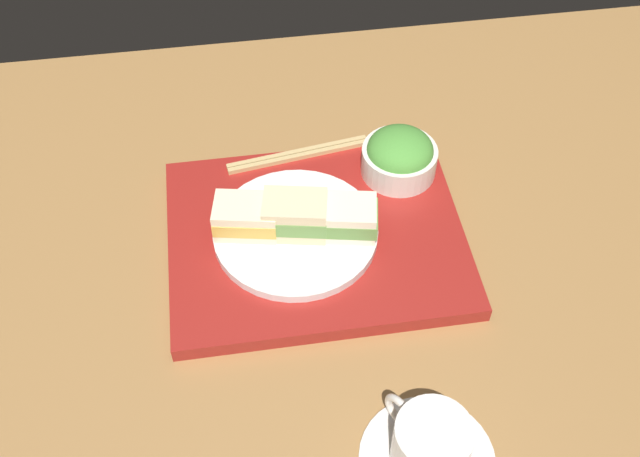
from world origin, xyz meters
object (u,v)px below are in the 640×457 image
sandwich_near (344,218)px  sandwich_middle (295,215)px  salad_bowl (399,156)px  sandwich_far (246,217)px  sandwich_plate (296,232)px  chopsticks_pair (298,155)px  coffee_cup (430,447)px

sandwich_near → sandwich_middle: (6.07, -1.01, 0.34)cm
salad_bowl → sandwich_far: bearing=21.2°
sandwich_plate → sandwich_far: size_ratio=2.40×
salad_bowl → sandwich_plate: bearing=31.2°
sandwich_near → chopsticks_pair: (3.87, -15.30, -3.17)cm
sandwich_plate → salad_bowl: size_ratio=2.05×
sandwich_middle → salad_bowl: 18.16cm
salad_bowl → chopsticks_pair: bearing=-20.2°
salad_bowl → chopsticks_pair: salad_bowl is taller
sandwich_plate → sandwich_far: (6.07, -1.01, 2.86)cm
sandwich_middle → chopsticks_pair: (-2.20, -14.29, -3.51)cm
sandwich_plate → sandwich_far: 6.79cm
sandwich_plate → coffee_cup: 32.55cm
sandwich_far → coffee_cup: sandwich_far is taller
sandwich_middle → chopsticks_pair: 14.88cm
sandwich_far → salad_bowl: 23.17cm
sandwich_near → coffee_cup: sandwich_near is taller
sandwich_near → salad_bowl: (-9.45, -10.40, -0.55)cm
chopsticks_pair → coffee_cup: 45.94cm
sandwich_near → salad_bowl: salad_bowl is taller
sandwich_far → chopsticks_pair: size_ratio=0.43×
sandwich_near → chopsticks_pair: bearing=-75.8°
coffee_cup → sandwich_middle: bearing=-72.2°
sandwich_near → sandwich_far: (12.15, -2.03, -0.04)cm
sandwich_near → coffee_cup: 30.33cm
sandwich_plate → sandwich_near: bearing=170.5°
sandwich_far → chopsticks_pair: sandwich_far is taller
sandwich_middle → chopsticks_pair: bearing=-98.7°
sandwich_middle → sandwich_far: (6.07, -1.01, -0.38)cm
sandwich_far → sandwich_middle: bearing=170.5°
sandwich_near → sandwich_middle: 6.17cm
sandwich_plate → coffee_cup: coffee_cup is taller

